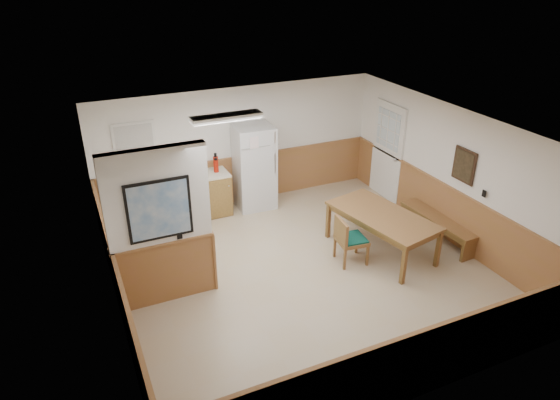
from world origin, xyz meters
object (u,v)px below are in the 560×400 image
dining_chair (347,237)px  soap_bottle (140,179)px  refrigerator (254,167)px  dining_table (382,219)px  dining_bench (438,223)px  fire_extinguisher (216,164)px

dining_chair → soap_bottle: (-2.94, 2.74, 0.52)m
refrigerator → dining_table: refrigerator is taller
dining_table → dining_bench: (1.23, -0.08, -0.31)m
dining_table → soap_bottle: soap_bottle is taller
fire_extinguisher → soap_bottle: size_ratio=1.80×
dining_chair → soap_bottle: 4.05m
dining_chair → soap_bottle: size_ratio=3.84×
dining_table → dining_bench: size_ratio=1.22×
dining_table → fire_extinguisher: bearing=117.5°
dining_table → fire_extinguisher: fire_extinguisher is taller
refrigerator → dining_table: 2.98m
dining_table → dining_chair: 0.77m
dining_bench → dining_table: bearing=173.3°
dining_bench → fire_extinguisher: (-3.41, 2.77, 0.73)m
refrigerator → soap_bottle: (-2.31, 0.05, 0.12)m
dining_bench → fire_extinguisher: fire_extinguisher is taller
refrigerator → dining_chair: refrigerator is taller
dining_chair → fire_extinguisher: size_ratio=2.13×
fire_extinguisher → soap_bottle: fire_extinguisher is taller
dining_bench → soap_bottle: size_ratio=7.86×
soap_bottle → dining_chair: bearing=-43.0°
refrigerator → dining_chair: (0.63, -2.69, -0.39)m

